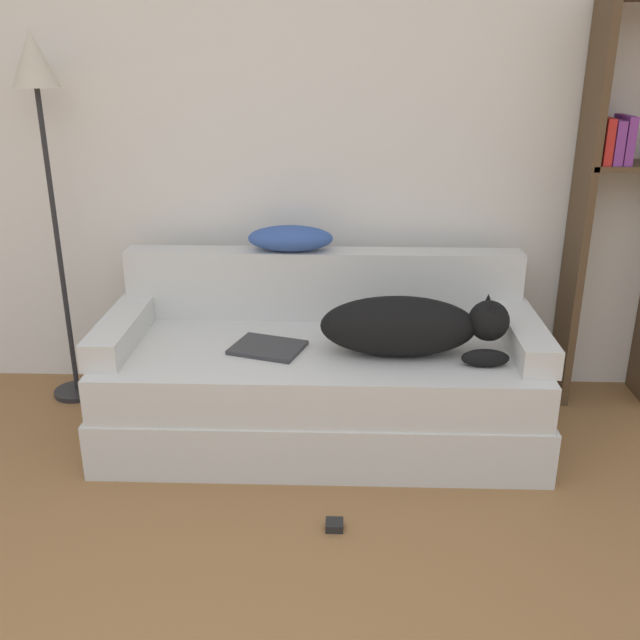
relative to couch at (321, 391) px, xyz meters
The scene contains 11 objects.
wall_back 1.31m from the couch, 110.70° to the left, with size 7.61×0.06×2.70m.
couch is the anchor object (origin of this frame).
couch_backrest 0.52m from the couch, 90.00° to the left, with size 1.85×0.15×0.33m.
couch_arm_left 0.91m from the couch, behind, with size 0.15×0.66×0.12m.
couch_arm_right 0.91m from the couch, ahead, with size 0.15×0.66×0.12m.
dog 0.52m from the couch, 15.00° to the right, with size 0.78×0.27×0.26m.
laptop 0.33m from the couch, 164.06° to the right, with size 0.34×0.31×0.02m.
throw_pillow 0.72m from the couch, 113.81° to the left, with size 0.39×0.19×0.12m.
bookshelf 1.66m from the couch, 17.47° to the left, with size 0.44×0.26×1.86m.
floor_lamp 1.75m from the couch, 163.93° to the left, with size 0.23×0.23×1.72m.
power_adapter 0.72m from the couch, 83.97° to the right, with size 0.06×0.06×0.03m.
Camera 1 is at (0.33, -0.77, 1.64)m, focal length 40.00 mm.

